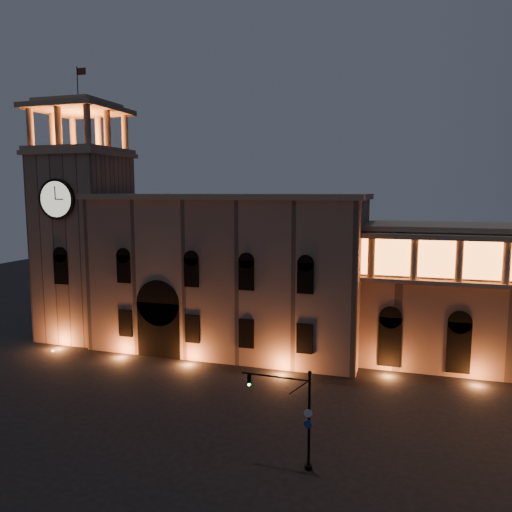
% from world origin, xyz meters
% --- Properties ---
extents(ground, '(160.00, 160.00, 0.00)m').
position_xyz_m(ground, '(0.00, 0.00, 0.00)').
color(ground, black).
rests_on(ground, ground).
extents(government_building, '(30.80, 12.80, 17.60)m').
position_xyz_m(government_building, '(-2.08, 21.93, 8.77)').
color(government_building, '#8E6E5D').
rests_on(government_building, ground).
extents(clock_tower, '(9.80, 9.80, 32.40)m').
position_xyz_m(clock_tower, '(-20.50, 20.98, 12.50)').
color(clock_tower, '#8E6E5D').
rests_on(clock_tower, ground).
extents(traffic_light, '(4.83, 0.53, 6.62)m').
position_xyz_m(traffic_light, '(10.92, -0.98, 3.48)').
color(traffic_light, black).
rests_on(traffic_light, ground).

